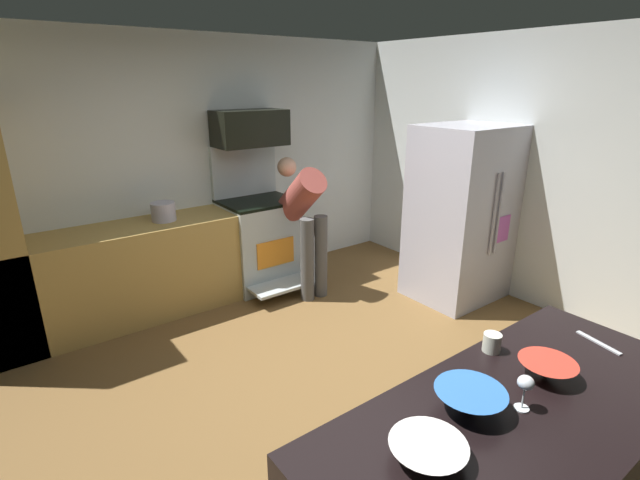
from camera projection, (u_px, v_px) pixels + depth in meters
name	position (u px, v px, depth m)	size (l,w,h in m)	color
ground_plane	(331.00, 389.00, 3.42)	(5.20, 4.80, 0.02)	brown
wall_back	(192.00, 168.00, 4.76)	(5.20, 0.12, 2.60)	silver
wall_right	(540.00, 174.00, 4.42)	(0.12, 4.80, 2.60)	silver
lower_cabinet_run	(123.00, 275.00, 4.26)	(2.40, 0.60, 0.90)	#B18C47
oven_range	(260.00, 239.00, 5.04)	(0.76, 0.95, 1.51)	#B1BEC0
microwave	(250.00, 128.00, 4.73)	(0.74, 0.38, 0.36)	black
refrigerator	(461.00, 214.00, 4.64)	(0.90, 0.78, 1.76)	#B7B6C6
person_cook	(305.00, 216.00, 4.69)	(0.31, 0.67, 1.40)	#4F4F4F
mixing_bowl_large	(547.00, 369.00, 2.04)	(0.25, 0.25, 0.08)	red
mixing_bowl_small	(428.00, 451.00, 1.60)	(0.28, 0.28, 0.07)	white
mixing_bowl_prep	(470.00, 400.00, 1.84)	(0.29, 0.29, 0.09)	#3069BA
wine_glass_near	(525.00, 385.00, 1.82)	(0.07, 0.07, 0.15)	silver
mug_tea	(492.00, 343.00, 2.24)	(0.09, 0.09, 0.09)	silver
knife_chef	(598.00, 343.00, 2.32)	(0.24, 0.02, 0.01)	#B7BABF
stock_pot	(163.00, 212.00, 4.33)	(0.22, 0.22, 0.17)	#B6B2C7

